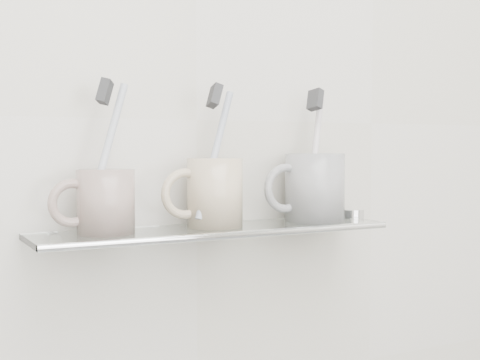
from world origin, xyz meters
TOP-DOWN VIEW (x-y plane):
  - wall_back at (0.00, 1.10)m, footprint 2.50×0.00m
  - shelf_glass at (0.00, 1.04)m, footprint 0.50×0.12m
  - shelf_rail at (0.00, 0.98)m, footprint 0.50×0.01m
  - bracket_left at (-0.21, 1.09)m, footprint 0.02×0.03m
  - bracket_right at (0.21, 1.09)m, footprint 0.02×0.03m
  - mug_left at (-0.15, 1.04)m, footprint 0.09×0.09m
  - mug_left_handle at (-0.19, 1.04)m, footprint 0.06×0.01m
  - toothbrush_left at (-0.15, 1.04)m, footprint 0.07×0.02m
  - bristles_left at (-0.15, 1.04)m, footprint 0.03×0.03m
  - mug_center at (0.00, 1.04)m, footprint 0.10×0.10m
  - mug_center_handle at (-0.04, 1.04)m, footprint 0.07×0.01m
  - toothbrush_center at (0.00, 1.04)m, footprint 0.08×0.05m
  - bristles_center at (0.00, 1.04)m, footprint 0.02×0.03m
  - mug_right at (0.17, 1.04)m, footprint 0.11×0.11m
  - mug_right_handle at (0.12, 1.04)m, footprint 0.07×0.01m
  - toothbrush_right at (0.17, 1.04)m, footprint 0.06×0.06m
  - bristles_right at (0.17, 1.04)m, footprint 0.02×0.03m
  - chrome_cap at (0.24, 1.04)m, footprint 0.03×0.03m

SIDE VIEW (x-z plane):
  - bracket_left at x=-0.21m, z-range 1.08..1.09m
  - bracket_right at x=0.21m, z-range 1.08..1.09m
  - shelf_glass at x=0.00m, z-range 1.09..1.10m
  - shelf_rail at x=0.00m, z-range 1.09..1.10m
  - chrome_cap at x=0.24m, z-range 1.10..1.11m
  - mug_left at x=-0.15m, z-range 1.10..1.18m
  - mug_left_handle at x=-0.19m, z-range 1.11..1.17m
  - mug_center at x=0.00m, z-range 1.10..1.20m
  - mug_center_handle at x=-0.04m, z-range 1.11..1.18m
  - mug_right at x=0.17m, z-range 1.10..1.20m
  - mug_right_handle at x=0.12m, z-range 1.11..1.19m
  - toothbrush_left at x=-0.15m, z-range 1.11..1.29m
  - toothbrush_center at x=0.00m, z-range 1.11..1.29m
  - toothbrush_right at x=0.17m, z-range 1.11..1.29m
  - wall_back at x=0.00m, z-range 0.00..2.50m
  - bristles_left at x=-0.15m, z-range 1.26..1.30m
  - bristles_center at x=0.00m, z-range 1.26..1.30m
  - bristles_right at x=0.17m, z-range 1.26..1.30m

